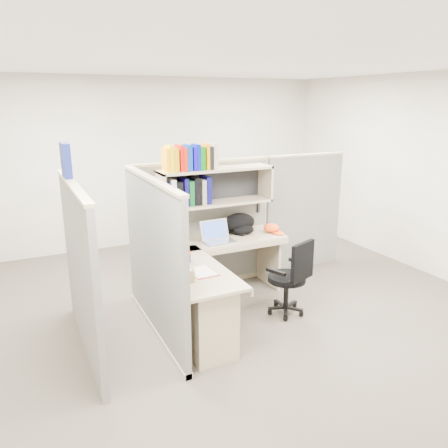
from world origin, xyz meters
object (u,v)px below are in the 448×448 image
task_chair (289,289)px  backpack (241,224)px  snack_canister (186,257)px  laptop (219,232)px  desk (212,295)px

task_chair → backpack: bearing=97.9°
snack_canister → backpack: bearing=33.4°
laptop → backpack: (0.41, 0.22, -0.01)m
desk → backpack: backpack is taller
desk → laptop: size_ratio=4.94×
snack_canister → task_chair: task_chair is taller
snack_canister → laptop: bearing=36.9°
laptop → snack_canister: bearing=-145.4°
task_chair → snack_canister: bearing=167.2°
snack_canister → task_chair: bearing=-12.8°
desk → snack_canister: bearing=119.9°
desk → task_chair: bearing=1.6°
laptop → backpack: bearing=25.9°
backpack → task_chair: size_ratio=0.46×
laptop → snack_canister: 0.73m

